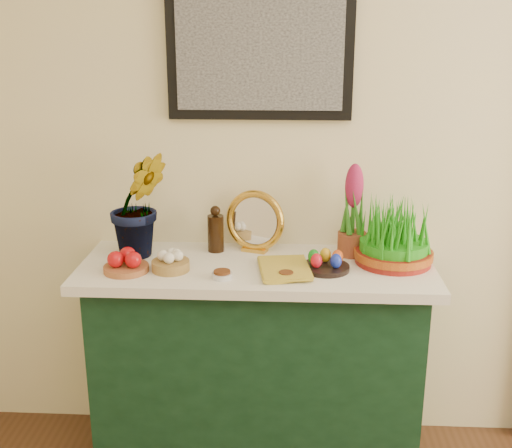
{
  "coord_description": "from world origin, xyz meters",
  "views": [
    {
      "loc": [
        -0.26,
        -0.38,
        1.8
      ],
      "look_at": [
        -0.38,
        1.95,
        1.07
      ],
      "focal_mm": 45.0,
      "sensor_mm": 36.0,
      "label": 1
    }
  ],
  "objects_px": {
    "hyacinth_green": "(138,188)",
    "book": "(260,269)",
    "wheatgrass_sabzeh": "(394,236)",
    "mirror": "(255,222)",
    "sideboard": "(257,367)"
  },
  "relations": [
    {
      "from": "hyacinth_green",
      "to": "book",
      "type": "distance_m",
      "value": 0.59
    },
    {
      "from": "wheatgrass_sabzeh",
      "to": "mirror",
      "type": "bearing_deg",
      "value": 167.79
    },
    {
      "from": "mirror",
      "to": "hyacinth_green",
      "type": "bearing_deg",
      "value": -169.39
    },
    {
      "from": "sideboard",
      "to": "mirror",
      "type": "distance_m",
      "value": 0.61
    },
    {
      "from": "hyacinth_green",
      "to": "mirror",
      "type": "bearing_deg",
      "value": -14.3
    },
    {
      "from": "mirror",
      "to": "sideboard",
      "type": "bearing_deg",
      "value": -84.33
    },
    {
      "from": "sideboard",
      "to": "hyacinth_green",
      "type": "height_order",
      "value": "hyacinth_green"
    },
    {
      "from": "book",
      "to": "wheatgrass_sabzeh",
      "type": "distance_m",
      "value": 0.55
    },
    {
      "from": "sideboard",
      "to": "hyacinth_green",
      "type": "relative_size",
      "value": 2.27
    },
    {
      "from": "hyacinth_green",
      "to": "wheatgrass_sabzeh",
      "type": "xyz_separation_m",
      "value": [
        1.02,
        -0.03,
        -0.18
      ]
    },
    {
      "from": "book",
      "to": "sideboard",
      "type": "bearing_deg",
      "value": 92.11
    },
    {
      "from": "sideboard",
      "to": "hyacinth_green",
      "type": "distance_m",
      "value": 0.89
    },
    {
      "from": "sideboard",
      "to": "mirror",
      "type": "relative_size",
      "value": 4.94
    },
    {
      "from": "hyacinth_green",
      "to": "mirror",
      "type": "distance_m",
      "value": 0.5
    },
    {
      "from": "sideboard",
      "to": "mirror",
      "type": "xyz_separation_m",
      "value": [
        -0.02,
        0.16,
        0.59
      ]
    }
  ]
}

